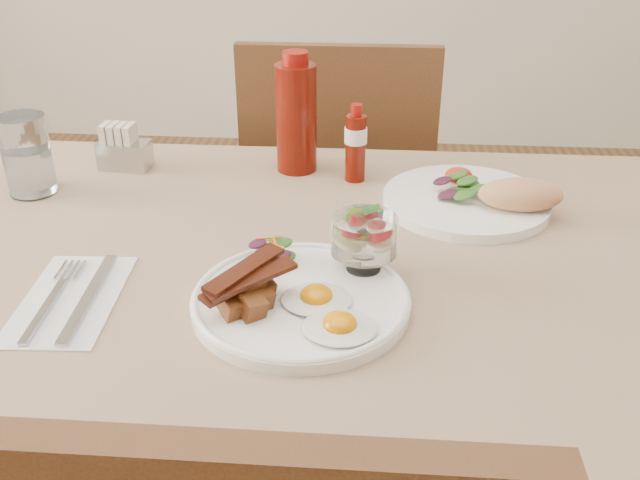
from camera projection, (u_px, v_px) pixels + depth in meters
The scene contains 13 objects.
table at pixel (317, 311), 1.06m from camera, with size 1.33×0.88×0.75m.
chair_far at pixel (339, 204), 1.71m from camera, with size 0.42×0.42×0.93m.
main_plate at pixel (301, 302), 0.91m from camera, with size 0.28×0.28×0.02m, color white.
fried_eggs at pixel (328, 311), 0.86m from camera, with size 0.15×0.17×0.02m.
bacon_potato_pile at pixel (248, 290), 0.87m from camera, with size 0.11×0.12×0.05m.
side_salad at pixel (272, 253), 0.97m from camera, with size 0.07×0.07×0.04m.
fruit_cup at pixel (364, 236), 0.94m from camera, with size 0.09×0.09×0.09m.
second_plate at pixel (479, 198), 1.16m from camera, with size 0.28×0.27×0.07m.
ketchup_bottle at pixel (296, 116), 1.27m from camera, with size 0.10×0.10×0.22m.
hot_sauce_bottle at pixel (356, 144), 1.24m from camera, with size 0.04×0.04×0.14m.
sugar_caddy at pixel (123, 150), 1.30m from camera, with size 0.10×0.06×0.08m.
water_glass at pixel (28, 160), 1.20m from camera, with size 0.08×0.08×0.14m.
napkin_cutlery at pixel (72, 299), 0.93m from camera, with size 0.13×0.23×0.01m.
Camera 1 is at (0.07, -0.88, 1.26)m, focal length 40.00 mm.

